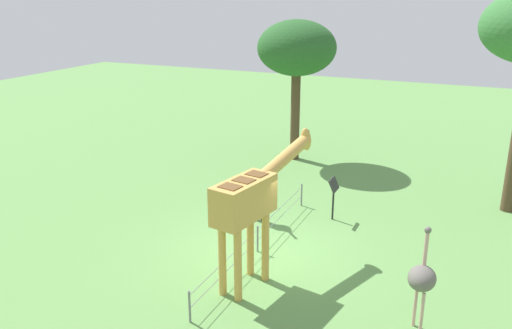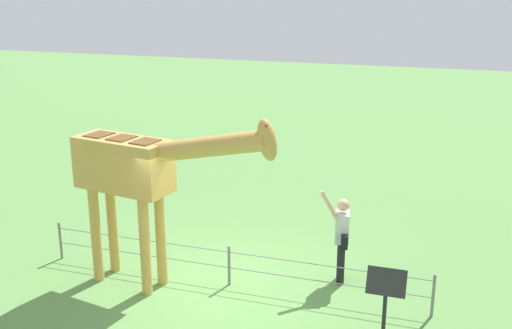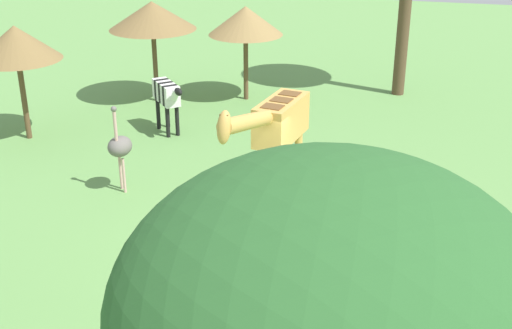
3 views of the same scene
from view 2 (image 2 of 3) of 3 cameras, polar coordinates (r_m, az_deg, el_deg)
ground_plane at (r=11.21m, az=-2.72°, el=-11.28°), size 60.00×60.00×0.00m
giraffe at (r=10.65m, az=-10.72°, el=-0.68°), size 3.85×1.16×3.33m
visitor at (r=11.15m, az=7.87°, el=-6.45°), size 0.55×0.57×1.78m
info_sign at (r=9.24m, az=11.82°, el=-11.51°), size 0.56×0.21×1.32m
wire_fence at (r=11.14m, az=-2.49°, el=-9.13°), size 7.05×0.05×0.75m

